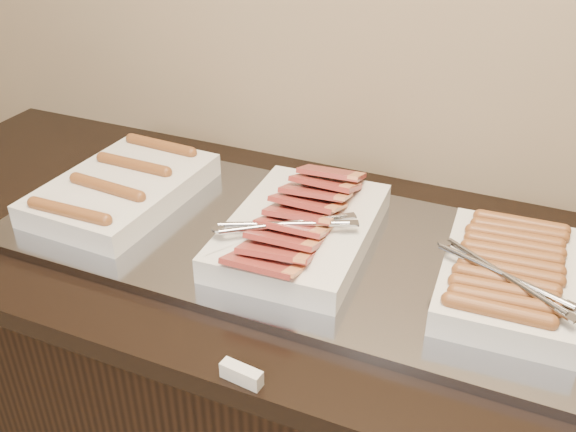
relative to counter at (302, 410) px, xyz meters
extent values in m
cube|color=black|center=(0.00, 0.00, -0.02)|extent=(2.00, 0.70, 0.86)
cube|color=black|center=(0.00, 0.00, 0.43)|extent=(2.06, 0.76, 0.04)
cube|color=gray|center=(-0.01, 0.00, 0.46)|extent=(1.20, 0.50, 0.02)
cube|color=silver|center=(-0.42, 0.00, 0.49)|extent=(0.27, 0.39, 0.05)
cylinder|color=brown|center=(-0.43, -0.16, 0.52)|extent=(0.17, 0.03, 0.03)
cylinder|color=brown|center=(-0.42, -0.05, 0.52)|extent=(0.17, 0.04, 0.03)
cylinder|color=brown|center=(-0.43, 0.05, 0.52)|extent=(0.17, 0.03, 0.03)
cylinder|color=brown|center=(-0.43, 0.16, 0.52)|extent=(0.17, 0.04, 0.03)
cube|color=silver|center=(-0.01, 0.00, 0.49)|extent=(0.28, 0.40, 0.05)
cube|color=#AB4737|center=(-0.01, -0.16, 0.52)|extent=(0.13, 0.09, 0.04)
cube|color=#AB4737|center=(0.00, -0.12, 0.52)|extent=(0.14, 0.10, 0.04)
cube|color=#AB4737|center=(-0.01, -0.08, 0.52)|extent=(0.13, 0.09, 0.04)
cube|color=#AB4737|center=(-0.01, -0.04, 0.53)|extent=(0.13, 0.09, 0.04)
cube|color=#AB4737|center=(-0.01, 0.00, 0.53)|extent=(0.14, 0.10, 0.04)
cube|color=#AB4737|center=(-0.01, 0.04, 0.53)|extent=(0.13, 0.09, 0.04)
cube|color=#AB4737|center=(-0.01, 0.08, 0.54)|extent=(0.14, 0.10, 0.04)
cube|color=#AB4737|center=(0.00, 0.12, 0.54)|extent=(0.13, 0.09, 0.04)
cube|color=#AB4737|center=(-0.01, 0.16, 0.54)|extent=(0.14, 0.10, 0.04)
cube|color=silver|center=(0.38, 0.00, 0.49)|extent=(0.24, 0.35, 0.05)
cylinder|color=brown|center=(0.38, -0.14, 0.52)|extent=(0.15, 0.03, 0.03)
cylinder|color=brown|center=(0.38, -0.11, 0.52)|extent=(0.15, 0.04, 0.03)
cylinder|color=brown|center=(0.38, -0.08, 0.52)|extent=(0.15, 0.04, 0.03)
cylinder|color=brown|center=(0.38, -0.06, 0.52)|extent=(0.15, 0.03, 0.03)
cylinder|color=brown|center=(0.38, -0.03, 0.52)|extent=(0.15, 0.03, 0.03)
cylinder|color=brown|center=(0.38, 0.00, 0.52)|extent=(0.15, 0.04, 0.03)
cylinder|color=brown|center=(0.38, 0.03, 0.52)|extent=(0.15, 0.04, 0.03)
cylinder|color=brown|center=(0.38, 0.06, 0.52)|extent=(0.15, 0.04, 0.03)
cylinder|color=brown|center=(0.37, 0.08, 0.52)|extent=(0.15, 0.04, 0.03)
cylinder|color=brown|center=(0.38, 0.11, 0.52)|extent=(0.15, 0.04, 0.03)
cylinder|color=brown|center=(0.38, 0.14, 0.52)|extent=(0.15, 0.03, 0.03)
cube|color=silver|center=(0.05, -0.36, 0.46)|extent=(0.07, 0.03, 0.03)
camera|label=1|loc=(0.39, -0.97, 1.15)|focal=40.00mm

